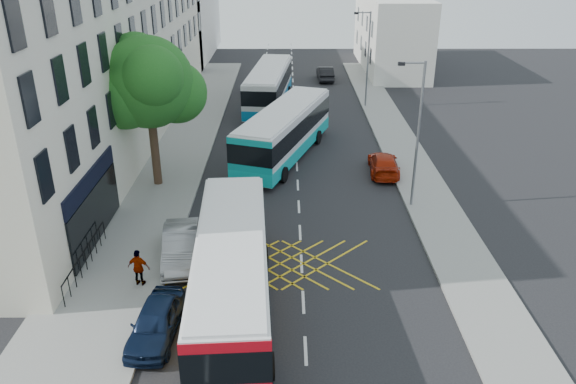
{
  "coord_description": "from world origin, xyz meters",
  "views": [
    {
      "loc": [
        -0.7,
        -16.27,
        13.9
      ],
      "look_at": [
        -0.62,
        9.19,
        2.2
      ],
      "focal_mm": 35.0,
      "sensor_mm": 36.0,
      "label": 1
    }
  ],
  "objects_px": {
    "pedestrian_far": "(139,268)",
    "lamp_far": "(367,54)",
    "distant_car_dark": "(325,73)",
    "distant_car_grey": "(274,73)",
    "red_hatchback": "(384,164)",
    "bus_mid": "(284,132)",
    "bus_near": "(232,273)",
    "lamp_near": "(417,128)",
    "parked_car_silver": "(181,246)",
    "street_tree": "(148,83)",
    "parked_car_blue": "(156,322)",
    "bus_far": "(269,86)"
  },
  "relations": [
    {
      "from": "lamp_near",
      "to": "parked_car_silver",
      "type": "relative_size",
      "value": 1.74
    },
    {
      "from": "bus_near",
      "to": "bus_mid",
      "type": "height_order",
      "value": "bus_mid"
    },
    {
      "from": "lamp_near",
      "to": "pedestrian_far",
      "type": "xyz_separation_m",
      "value": [
        -13.2,
        -7.89,
        -3.63
      ]
    },
    {
      "from": "parked_car_silver",
      "to": "distant_car_dark",
      "type": "bearing_deg",
      "value": 68.43
    },
    {
      "from": "lamp_near",
      "to": "lamp_far",
      "type": "bearing_deg",
      "value": 90.0
    },
    {
      "from": "parked_car_silver",
      "to": "bus_mid",
      "type": "bearing_deg",
      "value": 62.92
    },
    {
      "from": "red_hatchback",
      "to": "distant_car_grey",
      "type": "distance_m",
      "value": 26.61
    },
    {
      "from": "parked_car_blue",
      "to": "distant_car_grey",
      "type": "relative_size",
      "value": 0.82
    },
    {
      "from": "street_tree",
      "to": "lamp_near",
      "type": "relative_size",
      "value": 1.1
    },
    {
      "from": "pedestrian_far",
      "to": "lamp_far",
      "type": "bearing_deg",
      "value": -105.0
    },
    {
      "from": "bus_near",
      "to": "red_hatchback",
      "type": "height_order",
      "value": "bus_near"
    },
    {
      "from": "lamp_far",
      "to": "red_hatchback",
      "type": "relative_size",
      "value": 1.83
    },
    {
      "from": "distant_car_dark",
      "to": "lamp_far",
      "type": "bearing_deg",
      "value": 103.56
    },
    {
      "from": "bus_far",
      "to": "parked_car_blue",
      "type": "bearing_deg",
      "value": -90.05
    },
    {
      "from": "lamp_near",
      "to": "bus_far",
      "type": "bearing_deg",
      "value": 112.44
    },
    {
      "from": "distant_car_dark",
      "to": "pedestrian_far",
      "type": "relative_size",
      "value": 2.6
    },
    {
      "from": "parked_car_silver",
      "to": "red_hatchback",
      "type": "relative_size",
      "value": 1.05
    },
    {
      "from": "bus_mid",
      "to": "parked_car_blue",
      "type": "relative_size",
      "value": 3.11
    },
    {
      "from": "street_tree",
      "to": "bus_near",
      "type": "height_order",
      "value": "street_tree"
    },
    {
      "from": "street_tree",
      "to": "parked_car_silver",
      "type": "relative_size",
      "value": 1.92
    },
    {
      "from": "distant_car_dark",
      "to": "parked_car_silver",
      "type": "bearing_deg",
      "value": 73.89
    },
    {
      "from": "parked_car_silver",
      "to": "distant_car_grey",
      "type": "xyz_separation_m",
      "value": [
        3.63,
        36.11,
        -0.08
      ]
    },
    {
      "from": "bus_near",
      "to": "distant_car_grey",
      "type": "height_order",
      "value": "bus_near"
    },
    {
      "from": "distant_car_dark",
      "to": "distant_car_grey",
      "type": "bearing_deg",
      "value": -5.43
    },
    {
      "from": "lamp_near",
      "to": "parked_car_silver",
      "type": "xyz_separation_m",
      "value": [
        -11.8,
        -5.67,
        -3.86
      ]
    },
    {
      "from": "bus_mid",
      "to": "parked_car_silver",
      "type": "xyz_separation_m",
      "value": [
        -4.77,
        -13.42,
        -1.06
      ]
    },
    {
      "from": "bus_near",
      "to": "distant_car_grey",
      "type": "xyz_separation_m",
      "value": [
        0.88,
        39.92,
        -1.09
      ]
    },
    {
      "from": "distant_car_dark",
      "to": "parked_car_blue",
      "type": "bearing_deg",
      "value": 75.71
    },
    {
      "from": "bus_mid",
      "to": "pedestrian_far",
      "type": "xyz_separation_m",
      "value": [
        -6.17,
        -15.64,
        -0.82
      ]
    },
    {
      "from": "lamp_far",
      "to": "bus_far",
      "type": "relative_size",
      "value": 0.64
    },
    {
      "from": "parked_car_blue",
      "to": "distant_car_grey",
      "type": "bearing_deg",
      "value": 89.1
    },
    {
      "from": "red_hatchback",
      "to": "distant_car_grey",
      "type": "height_order",
      "value": "distant_car_grey"
    },
    {
      "from": "lamp_near",
      "to": "distant_car_grey",
      "type": "xyz_separation_m",
      "value": [
        -8.17,
        30.44,
        -3.94
      ]
    },
    {
      "from": "red_hatchback",
      "to": "distant_car_dark",
      "type": "bearing_deg",
      "value": -81.43
    },
    {
      "from": "parked_car_blue",
      "to": "lamp_near",
      "type": "bearing_deg",
      "value": 47.54
    },
    {
      "from": "bus_mid",
      "to": "parked_car_silver",
      "type": "height_order",
      "value": "bus_mid"
    },
    {
      "from": "lamp_near",
      "to": "distant_car_dark",
      "type": "bearing_deg",
      "value": 95.36
    },
    {
      "from": "bus_mid",
      "to": "distant_car_dark",
      "type": "xyz_separation_m",
      "value": [
        4.2,
        22.38,
        -1.09
      ]
    },
    {
      "from": "lamp_near",
      "to": "lamp_far",
      "type": "distance_m",
      "value": 20.0
    },
    {
      "from": "parked_car_blue",
      "to": "bus_near",
      "type": "bearing_deg",
      "value": 35.71
    },
    {
      "from": "distant_car_grey",
      "to": "bus_far",
      "type": "bearing_deg",
      "value": -95.6
    },
    {
      "from": "street_tree",
      "to": "parked_car_silver",
      "type": "distance_m",
      "value": 10.66
    },
    {
      "from": "pedestrian_far",
      "to": "bus_near",
      "type": "bearing_deg",
      "value": 169.34
    },
    {
      "from": "lamp_far",
      "to": "pedestrian_far",
      "type": "bearing_deg",
      "value": -115.32
    },
    {
      "from": "lamp_near",
      "to": "parked_car_blue",
      "type": "distance_m",
      "value": 16.72
    },
    {
      "from": "lamp_far",
      "to": "bus_far",
      "type": "xyz_separation_m",
      "value": [
        -8.42,
        0.39,
        -2.81
      ]
    },
    {
      "from": "lamp_near",
      "to": "bus_near",
      "type": "relative_size",
      "value": 0.66
    },
    {
      "from": "bus_mid",
      "to": "pedestrian_far",
      "type": "bearing_deg",
      "value": -92.14
    },
    {
      "from": "lamp_near",
      "to": "red_hatchback",
      "type": "relative_size",
      "value": 1.83
    },
    {
      "from": "street_tree",
      "to": "pedestrian_far",
      "type": "distance_m",
      "value": 12.18
    }
  ]
}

